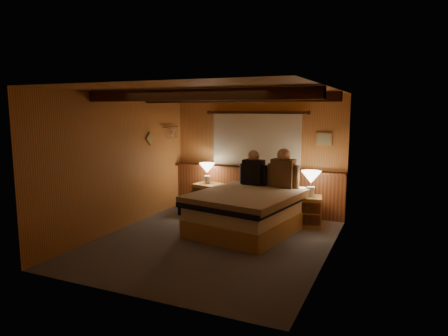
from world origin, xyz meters
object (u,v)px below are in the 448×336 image
Objects in this scene: bed at (248,211)px; lamp_left at (207,169)px; lamp_right at (311,179)px; nightstand_right at (308,211)px; nightstand_left at (208,197)px; person_left at (253,171)px; person_right at (283,171)px; duffel_bag at (193,205)px.

bed is 5.31× the size of lamp_left.
bed is 1.29m from lamp_right.
bed reaches higher than nightstand_right.
nightstand_left reaches higher than nightstand_right.
person_left is 0.59m from person_right.
lamp_left reaches higher than duffel_bag.
duffel_bag is (-0.18, -0.34, -0.12)m from nightstand_left.
nightstand_left is at bearing 152.42° from bed.
lamp_left reaches higher than nightstand_left.
person_left reaches higher than lamp_right.
lamp_left is 1.16m from person_left.
nightstand_left is 2.14m from nightstand_right.
person_left is 1.50m from duffel_bag.
bed is 4.85× the size of lamp_right.
nightstand_right reaches higher than duffel_bag.
lamp_right is 2.46m from duffel_bag.
person_left is at bearing -14.27° from lamp_left.
lamp_left is at bearing 152.90° from bed.
lamp_right is (2.20, -0.22, -0.01)m from lamp_left.
person_right is (1.70, -0.30, 0.11)m from lamp_left.
lamp_right is 0.76× the size of duffel_bag.
bed is 3.67× the size of nightstand_left.
person_right reaches higher than nightstand_left.
lamp_left is at bearing 174.30° from lamp_right.
nightstand_left is (-1.25, 0.96, -0.07)m from bed.
nightstand_left is at bearing -8.56° from lamp_left.
person_left reaches higher than bed.
nightstand_right is 0.85m from person_right.
nightstand_left is 1.84m from person_right.
lamp_left reaches higher than bed.
duffel_bag is at bearing 166.59° from bed.
nightstand_right is 1.25m from person_left.
bed is 1.15m from nightstand_right.
bed is at bearing -151.53° from nightstand_right.
duffel_bag is at bearing -176.95° from lamp_right.
nightstand_right is 0.77× the size of person_right.
duffel_bag is (-1.27, -0.06, -0.79)m from person_left.
person_right is at bearing 1.89° from nightstand_left.
person_right is (-0.49, -0.08, 0.12)m from lamp_right.
nightstand_left is 2.26m from lamp_right.
nightstand_right is at bearing -11.74° from duffel_bag.
nightstand_left is 0.83× the size of person_right.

